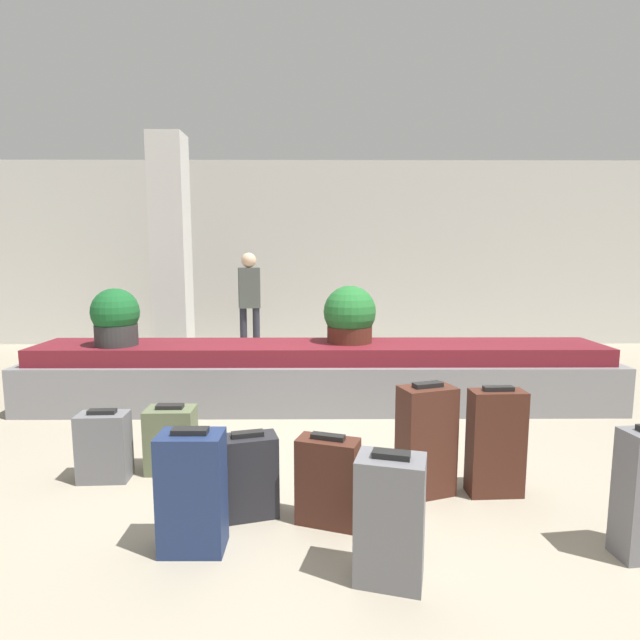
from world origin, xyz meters
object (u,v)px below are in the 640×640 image
object	(u,v)px
suitcase_7	(328,481)
potted_plant_1	(116,318)
suitcase_5	(390,519)
traveler_1	(169,297)
suitcase_8	(192,492)
potted_plant_0	(350,316)
suitcase_1	(496,442)
traveler_0	(249,296)
pillar	(171,254)
suitcase_3	(171,439)
suitcase_2	(104,446)
suitcase_0	(426,440)
suitcase_6	(248,476)

from	to	relation	value
suitcase_7	potted_plant_1	size ratio (longest dim) A/B	0.94
suitcase_5	traveler_1	size ratio (longest dim) A/B	0.42
suitcase_8	potted_plant_0	xyz separation A→B (m)	(1.03, 2.69, 0.62)
suitcase_1	traveler_0	size ratio (longest dim) A/B	0.46
pillar	potted_plant_0	world-z (taller)	pillar
suitcase_3	suitcase_7	world-z (taller)	suitcase_7
traveler_1	suitcase_8	bearing A→B (deg)	-67.94
pillar	potted_plant_1	world-z (taller)	pillar
suitcase_7	potted_plant_0	world-z (taller)	potted_plant_0
traveler_0	suitcase_8	bearing A→B (deg)	80.86
suitcase_2	potted_plant_1	xyz separation A→B (m)	(-0.55, 1.67, 0.71)
potted_plant_0	traveler_0	xyz separation A→B (m)	(-1.39, 2.41, 0.01)
potted_plant_0	traveler_0	distance (m)	2.78
suitcase_0	potted_plant_0	world-z (taller)	potted_plant_0
suitcase_0	suitcase_6	bearing A→B (deg)	175.18
pillar	suitcase_8	distance (m)	4.72
suitcase_3	traveler_0	bearing A→B (deg)	88.45
suitcase_7	pillar	bearing A→B (deg)	135.18
suitcase_1	traveler_1	world-z (taller)	traveler_1
suitcase_8	suitcase_0	bearing A→B (deg)	24.59
potted_plant_0	traveler_1	size ratio (longest dim) A/B	0.38
pillar	potted_plant_0	xyz separation A→B (m)	(2.35, -1.66, -0.65)
suitcase_0	potted_plant_0	size ratio (longest dim) A/B	1.28
suitcase_5	traveler_1	distance (m)	6.13
suitcase_3	suitcase_6	bearing A→B (deg)	-45.25
suitcase_3	potted_plant_1	bearing A→B (deg)	121.94
suitcase_6	traveler_0	xyz separation A→B (m)	(-0.62, 4.75, 0.71)
suitcase_0	pillar	bearing A→B (deg)	107.88
suitcase_5	suitcase_3	bearing A→B (deg)	153.47
traveler_0	traveler_1	distance (m)	1.27
suitcase_7	potted_plant_1	world-z (taller)	potted_plant_1
suitcase_1	potted_plant_0	bearing A→B (deg)	109.73
pillar	suitcase_1	distance (m)	5.06
suitcase_6	potted_plant_0	size ratio (longest dim) A/B	0.90
suitcase_3	potted_plant_0	world-z (taller)	potted_plant_0
suitcase_8	potted_plant_0	distance (m)	2.95
suitcase_5	suitcase_6	world-z (taller)	suitcase_5
suitcase_3	traveler_0	world-z (taller)	traveler_0
pillar	suitcase_2	xyz separation A→B (m)	(0.47, -3.49, -1.35)
suitcase_5	suitcase_7	bearing A→B (deg)	133.71
suitcase_7	traveler_1	xyz separation A→B (m)	(-2.37, 4.95, 0.67)
suitcase_0	suitcase_8	world-z (taller)	suitcase_0
suitcase_2	suitcase_3	distance (m)	0.46
suitcase_2	potted_plant_1	world-z (taller)	potted_plant_1
suitcase_2	potted_plant_0	xyz separation A→B (m)	(1.87, 1.84, 0.71)
suitcase_2	potted_plant_0	size ratio (longest dim) A/B	0.86
suitcase_3	traveler_0	xyz separation A→B (m)	(0.05, 4.10, 0.72)
suitcase_6	traveler_1	distance (m)	5.25
suitcase_0	traveler_1	distance (m)	5.52
suitcase_6	potted_plant_1	distance (m)	2.81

